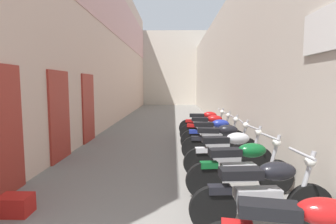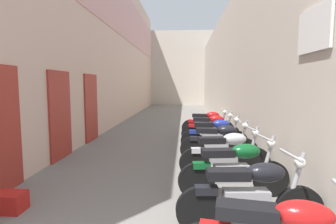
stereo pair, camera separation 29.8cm
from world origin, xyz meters
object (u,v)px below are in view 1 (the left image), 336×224
object	(u,v)px
motorcycle_third	(242,167)
motorcycle_eighth	(205,123)
plastic_crate	(15,205)
motorcycle_second	(263,193)
motorcycle_fifth	(220,141)
motorcycle_fourth	(229,152)
motorcycle_seventh	(209,128)
motorcycle_sixth	(214,134)

from	to	relation	value
motorcycle_third	motorcycle_eighth	bearing A→B (deg)	90.00
motorcycle_third	plastic_crate	size ratio (longest dim) A/B	4.19
motorcycle_second	plastic_crate	world-z (taller)	motorcycle_second
motorcycle_fifth	plastic_crate	distance (m)	4.37
motorcycle_fourth	motorcycle_fifth	world-z (taller)	same
motorcycle_fourth	plastic_crate	xyz separation A→B (m)	(-3.39, -1.68, -0.36)
motorcycle_seventh	motorcycle_second	bearing A→B (deg)	-90.00
motorcycle_seventh	plastic_crate	xyz separation A→B (m)	(-3.39, -4.78, -0.36)
motorcycle_sixth	motorcycle_second	bearing A→B (deg)	-90.00
motorcycle_eighth	motorcycle_sixth	bearing A→B (deg)	-90.00
motorcycle_sixth	motorcycle_fifth	bearing A→B (deg)	-90.00
motorcycle_seventh	motorcycle_third	bearing A→B (deg)	-90.00
motorcycle_third	motorcycle_fourth	distance (m)	0.98
motorcycle_second	plastic_crate	bearing A→B (deg)	174.01
motorcycle_fifth	motorcycle_sixth	size ratio (longest dim) A/B	1.00
motorcycle_third	motorcycle_fifth	size ratio (longest dim) A/B	1.00
motorcycle_fourth	motorcycle_eighth	size ratio (longest dim) A/B	1.00
motorcycle_fifth	motorcycle_eighth	xyz separation A→B (m)	(-0.00, 3.14, 0.00)
motorcycle_second	motorcycle_fifth	size ratio (longest dim) A/B	1.00
motorcycle_sixth	motorcycle_seventh	bearing A→B (deg)	90.00
motorcycle_fifth	motorcycle_sixth	world-z (taller)	same
motorcycle_fourth	motorcycle_seventh	distance (m)	3.11
motorcycle_third	motorcycle_seventh	world-z (taller)	same
plastic_crate	motorcycle_second	bearing A→B (deg)	-5.99
motorcycle_sixth	plastic_crate	bearing A→B (deg)	-132.36
motorcycle_eighth	motorcycle_seventh	bearing A→B (deg)	-90.00
motorcycle_seventh	plastic_crate	size ratio (longest dim) A/B	4.20
motorcycle_third	motorcycle_sixth	world-z (taller)	same
motorcycle_second	plastic_crate	size ratio (longest dim) A/B	4.21
motorcycle_sixth	plastic_crate	size ratio (longest dim) A/B	4.21
motorcycle_third	motorcycle_fifth	xyz separation A→B (m)	(0.00, 2.04, 0.00)
motorcycle_third	plastic_crate	world-z (taller)	motorcycle_third
motorcycle_second	motorcycle_sixth	size ratio (longest dim) A/B	1.00
motorcycle_second	motorcycle_seventh	distance (m)	5.14
motorcycle_second	motorcycle_fourth	xyz separation A→B (m)	(-0.00, 2.03, 0.00)
motorcycle_fourth	motorcycle_sixth	world-z (taller)	same
motorcycle_third	motorcycle_seventh	bearing A→B (deg)	90.00
motorcycle_third	motorcycle_fifth	bearing A→B (deg)	90.00
motorcycle_seventh	plastic_crate	bearing A→B (deg)	-125.35
motorcycle_fourth	motorcycle_sixth	distance (m)	2.05
motorcycle_third	motorcycle_eighth	world-z (taller)	same
motorcycle_fifth	plastic_crate	size ratio (longest dim) A/B	4.20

